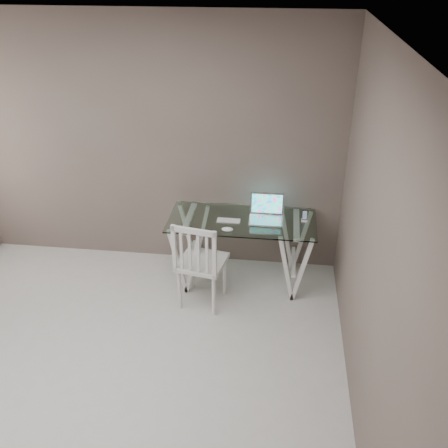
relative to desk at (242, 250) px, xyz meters
name	(u,v)px	position (x,y,z in m)	size (l,w,h in m)	color
room	(53,212)	(-1.04, -1.83, 1.33)	(4.50, 4.52, 2.71)	#BAB8B2
desk	(242,250)	(0.00, 0.00, 0.00)	(1.50, 0.70, 0.75)	silver
chair	(199,261)	(-0.37, -0.49, 0.15)	(0.51, 0.51, 0.96)	silver
laptop	(266,213)	(0.24, 0.06, 0.42)	(0.35, 0.29, 0.24)	#B5B5B9
keyboard	(229,221)	(-0.14, -0.04, 0.37)	(0.25, 0.11, 0.01)	silver
mouse	(227,229)	(-0.12, -0.25, 0.38)	(0.11, 0.07, 0.04)	white
phone_dock	(304,218)	(0.63, 0.05, 0.39)	(0.06, 0.06, 0.11)	white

